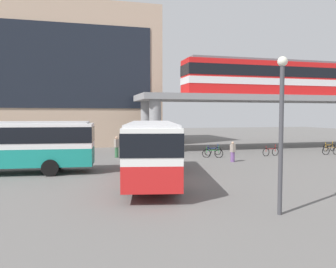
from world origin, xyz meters
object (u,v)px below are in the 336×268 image
object	(u,v)px
station_building	(36,78)
bicycle_green	(213,153)
bicycle_brown	(331,151)
train	(280,78)
bus_secondary	(1,142)
bicycle_orange	(329,148)
pedestrian_waiting_near_stop	(233,152)
pedestrian_walking_across	(117,147)
bus_main	(151,144)
bicycle_red	(271,152)
bicycle_blue	(213,151)

from	to	relation	value
station_building	bicycle_green	size ratio (longest dim) A/B	16.73
bicycle_brown	train	bearing A→B (deg)	97.82
bus_secondary	bicycle_brown	world-z (taller)	bus_secondary
station_building	bicycle_orange	size ratio (longest dim) A/B	16.36
pedestrian_waiting_near_stop	pedestrian_walking_across	size ratio (longest dim) A/B	0.87
pedestrian_waiting_near_stop	bicycle_brown	bearing A→B (deg)	10.92
bus_main	bicycle_red	bearing A→B (deg)	33.10
train	bicycle_brown	size ratio (longest dim) A/B	12.22
station_building	bicycle_brown	bearing A→B (deg)	-33.52
bicycle_blue	pedestrian_waiting_near_stop	size ratio (longest dim) A/B	1.12
bicycle_orange	bicycle_red	bearing A→B (deg)	-165.73
train	pedestrian_walking_across	distance (m)	19.89
train	bus_secondary	size ratio (longest dim) A/B	1.94
bus_secondary	bicycle_orange	xyz separation A→B (m)	(28.74, 5.97, -1.63)
station_building	train	size ratio (longest dim) A/B	1.32
bus_secondary	pedestrian_walking_across	bearing A→B (deg)	39.34
station_building	bicycle_brown	distance (m)	33.76
station_building	pedestrian_waiting_near_stop	world-z (taller)	station_building
bus_main	pedestrian_waiting_near_stop	size ratio (longest dim) A/B	7.20
bicycle_brown	bicycle_orange	size ratio (longest dim) A/B	1.02
station_building	bicycle_red	bearing A→B (deg)	-39.23
bicycle_brown	pedestrian_walking_across	bearing A→B (deg)	171.64
train	bicycle_orange	world-z (taller)	train
bus_secondary	bicycle_brown	size ratio (longest dim) A/B	6.28
bicycle_blue	pedestrian_walking_across	distance (m)	8.62
bicycle_green	bus_main	bearing A→B (deg)	-130.22
bus_main	bicycle_green	size ratio (longest dim) A/B	6.58
station_building	pedestrian_walking_across	world-z (taller)	station_building
bus_main	pedestrian_walking_across	xyz separation A→B (m)	(-0.89, 10.38, -1.14)
bicycle_orange	train	bearing A→B (deg)	122.83
bus_secondary	pedestrian_walking_across	size ratio (longest dim) A/B	6.23
bus_main	pedestrian_walking_across	world-z (taller)	bus_main
pedestrian_waiting_near_stop	bus_secondary	bearing A→B (deg)	-175.15
station_building	bicycle_green	world-z (taller)	station_building
bicycle_orange	pedestrian_walking_across	size ratio (longest dim) A/B	0.98
station_building	pedestrian_waiting_near_stop	size ratio (longest dim) A/B	18.31
station_building	bus_secondary	xyz separation A→B (m)	(0.58, -21.59, -6.07)
bicycle_brown	pedestrian_waiting_near_stop	xyz separation A→B (m)	(-10.77, -2.08, 0.37)
bus_secondary	pedestrian_walking_across	distance (m)	9.94
station_building	bicycle_blue	distance (m)	24.32
bus_secondary	bicycle_orange	size ratio (longest dim) A/B	6.38
bus_main	bicycle_blue	size ratio (longest dim) A/B	6.41
bicycle_brown	bicycle_orange	xyz separation A→B (m)	(1.91, 2.53, 0.00)
bicycle_brown	bicycle_orange	world-z (taller)	same
bicycle_red	bus_main	bearing A→B (deg)	-146.90
station_building	pedestrian_walking_across	bearing A→B (deg)	-61.81
station_building	bicycle_orange	xyz separation A→B (m)	(29.31, -15.62, -7.70)
train	pedestrian_waiting_near_stop	bearing A→B (deg)	-137.31
bicycle_brown	bicycle_red	bearing A→B (deg)	174.58
bicycle_blue	pedestrian_walking_across	bearing A→B (deg)	176.90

